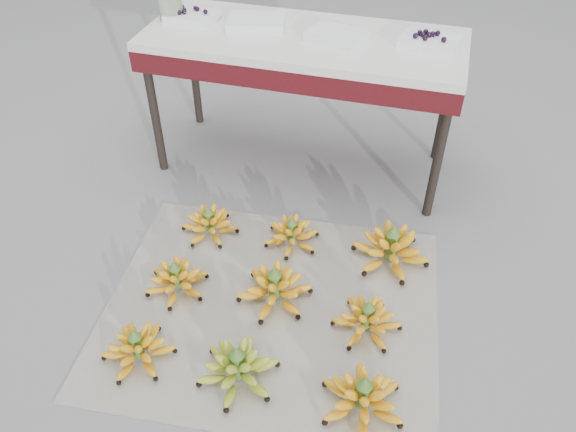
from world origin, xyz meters
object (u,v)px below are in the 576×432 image
(bunch_front_center, at_px, (238,368))
(bunch_back_left, at_px, (210,224))
(vendor_table, at_px, (303,52))
(tray_far_left, at_px, (192,16))
(bunch_mid_right, at_px, (367,320))
(newspaper_mat, at_px, (272,308))
(bunch_front_left, at_px, (138,349))
(bunch_mid_left, at_px, (177,280))
(bunch_mid_center, at_px, (275,288))
(tray_right, at_px, (337,36))
(bunch_back_center, at_px, (292,234))
(tray_left, at_px, (256,23))
(bunch_back_right, at_px, (391,249))
(glass_jar, at_px, (170,5))
(bunch_front_right, at_px, (362,398))
(tray_far_right, at_px, (430,41))

(bunch_front_center, bearing_deg, bunch_back_left, 103.62)
(vendor_table, bearing_deg, bunch_front_center, -84.73)
(bunch_back_left, height_order, tray_far_left, tray_far_left)
(bunch_mid_right, bearing_deg, newspaper_mat, 172.58)
(bunch_front_left, distance_m, bunch_mid_left, 0.33)
(bunch_front_left, height_order, tray_far_left, tray_far_left)
(bunch_front_center, xyz_separation_m, bunch_mid_center, (0.02, 0.37, 0.00))
(bunch_front_left, relative_size, vendor_table, 0.18)
(tray_right, bearing_deg, vendor_table, 177.44)
(bunch_back_center, bearing_deg, bunch_front_left, -139.35)
(bunch_front_center, xyz_separation_m, bunch_mid_right, (0.38, 0.32, -0.01))
(tray_left, bearing_deg, vendor_table, -7.93)
(bunch_back_left, height_order, tray_right, tray_right)
(tray_right, bearing_deg, bunch_front_left, -106.74)
(bunch_mid_left, xyz_separation_m, bunch_back_right, (0.78, 0.39, 0.01))
(vendor_table, bearing_deg, tray_left, 172.07)
(bunch_front_center, distance_m, tray_left, 1.50)
(tray_far_left, bearing_deg, bunch_front_left, -77.78)
(tray_far_left, bearing_deg, bunch_mid_left, -74.16)
(bunch_mid_right, relative_size, tray_left, 0.99)
(bunch_front_left, height_order, bunch_back_left, bunch_front_left)
(glass_jar, bearing_deg, bunch_front_left, -73.87)
(bunch_back_left, distance_m, tray_far_left, 0.95)
(bunch_front_right, distance_m, tray_far_right, 1.47)
(newspaper_mat, relative_size, bunch_back_right, 3.10)
(bunch_back_center, height_order, tray_far_right, tray_far_right)
(newspaper_mat, xyz_separation_m, tray_far_right, (0.40, 1.00, 0.69))
(tray_left, bearing_deg, bunch_back_right, -39.08)
(bunch_mid_center, relative_size, bunch_back_right, 0.89)
(bunch_front_right, xyz_separation_m, bunch_back_left, (-0.78, 0.65, -0.01))
(bunch_front_left, relative_size, tray_left, 0.91)
(bunch_front_left, distance_m, bunch_mid_center, 0.54)
(bunch_front_center, relative_size, tray_left, 1.21)
(bunch_front_right, bearing_deg, bunch_back_right, 114.74)
(bunch_back_right, xyz_separation_m, tray_right, (-0.38, 0.58, 0.62))
(bunch_front_left, xyz_separation_m, tray_far_right, (0.78, 1.34, 0.64))
(tray_left, bearing_deg, tray_right, -5.82)
(bunch_mid_left, distance_m, bunch_back_left, 0.34)
(tray_far_left, bearing_deg, bunch_back_right, -29.68)
(bunch_front_left, bearing_deg, bunch_mid_left, 89.11)
(bunch_back_left, height_order, tray_far_right, tray_far_right)
(glass_jar, bearing_deg, bunch_back_left, -59.46)
(bunch_front_right, bearing_deg, bunch_mid_left, -177.61)
(bunch_front_left, relative_size, tray_right, 0.95)
(bunch_back_center, height_order, vendor_table, vendor_table)
(glass_jar, bearing_deg, tray_right, -1.07)
(newspaper_mat, height_order, tray_far_left, tray_far_left)
(newspaper_mat, xyz_separation_m, bunch_back_left, (-0.38, 0.33, 0.05))
(bunch_front_center, distance_m, bunch_mid_center, 0.37)
(bunch_back_right, distance_m, tray_far_right, 0.88)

